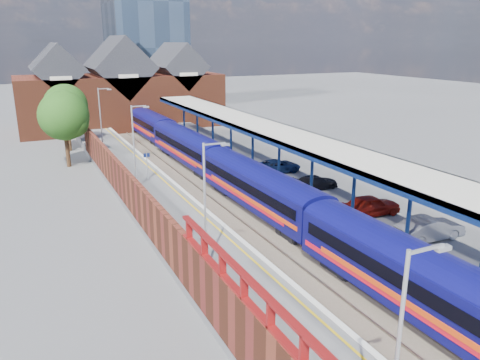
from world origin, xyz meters
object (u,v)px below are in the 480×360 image
object	(u,v)px
lamp_post_d	(101,115)
parked_car_silver	(430,228)
train	(218,162)
parked_car_dark	(316,182)
lamp_post_a	(401,352)
platform_sign	(147,162)
parked_car_red	(371,205)
lamp_post_c	(135,142)
lamp_post_b	(207,199)
parked_car_blue	(278,166)

from	to	relation	value
lamp_post_d	parked_car_silver	distance (m)	37.25
train	parked_car_dark	distance (m)	9.60
train	lamp_post_a	distance (m)	32.27
lamp_post_a	platform_sign	size ratio (longest dim) A/B	2.80
parked_car_red	lamp_post_c	bearing A→B (deg)	48.47
lamp_post_b	parked_car_silver	bearing A→B (deg)	-9.84
train	lamp_post_a	bearing A→B (deg)	-104.14
lamp_post_d	parked_car_red	bearing A→B (deg)	-65.44
parked_car_blue	platform_sign	bearing A→B (deg)	77.47
lamp_post_a	lamp_post_c	xyz separation A→B (m)	(0.00, 30.00, 0.00)
lamp_post_b	lamp_post_d	size ratio (longest dim) A/B	1.00
lamp_post_c	platform_sign	bearing A→B (deg)	55.74
platform_sign	parked_car_red	bearing A→B (deg)	-51.94
parked_car_silver	parked_car_dark	xyz separation A→B (m)	(-0.48, 11.77, -0.14)
lamp_post_d	parked_car_silver	xyz separation A→B (m)	(13.88, -34.41, -3.26)
lamp_post_b	parked_car_red	xyz separation A→B (m)	(13.46, 2.56, -3.25)
lamp_post_b	platform_sign	distance (m)	18.20
parked_car_dark	lamp_post_d	bearing A→B (deg)	27.13
parked_car_silver	parked_car_dark	distance (m)	11.78
parked_car_silver	parked_car_dark	world-z (taller)	parked_car_silver
parked_car_red	parked_car_blue	xyz separation A→B (m)	(-0.31, 12.72, -0.12)
platform_sign	parked_car_blue	xyz separation A→B (m)	(11.78, -2.73, -1.07)
lamp_post_b	parked_car_red	size ratio (longest dim) A/B	1.61
train	parked_car_dark	bearing A→B (deg)	-54.64
parked_car_dark	lamp_post_b	bearing A→B (deg)	121.43
train	lamp_post_c	xyz separation A→B (m)	(-7.86, -1.17, 2.87)
train	parked_car_red	distance (m)	15.66
lamp_post_d	parked_car_silver	bearing A→B (deg)	-68.03
platform_sign	parked_car_silver	xyz separation A→B (m)	(12.52, -20.41, -0.95)
lamp_post_a	lamp_post_b	xyz separation A→B (m)	(0.00, 14.00, 0.00)
lamp_post_c	lamp_post_b	bearing A→B (deg)	-90.00
train	lamp_post_a	size ratio (longest dim) A/B	9.42
lamp_post_c	lamp_post_d	xyz separation A→B (m)	(0.00, 16.00, 0.00)
parked_car_blue	parked_car_red	bearing A→B (deg)	-178.09
lamp_post_a	parked_car_red	world-z (taller)	lamp_post_a
lamp_post_d	train	bearing A→B (deg)	-62.09
parked_car_blue	parked_car_dark	bearing A→B (deg)	-177.01
lamp_post_d	parked_car_silver	world-z (taller)	lamp_post_d
lamp_post_d	parked_car_red	size ratio (longest dim) A/B	1.61
parked_car_red	parked_car_blue	bearing A→B (deg)	4.84
parked_car_dark	parked_car_blue	distance (m)	5.92
lamp_post_d	parked_car_dark	size ratio (longest dim) A/B	1.72
lamp_post_a	parked_car_silver	bearing A→B (deg)	39.86
lamp_post_d	platform_sign	distance (m)	14.25
lamp_post_c	lamp_post_d	bearing A→B (deg)	90.00
lamp_post_d	platform_sign	size ratio (longest dim) A/B	2.80
lamp_post_b	parked_car_silver	xyz separation A→B (m)	(13.88, -2.41, -3.26)
platform_sign	lamp_post_a	bearing A→B (deg)	-92.44
parked_car_blue	lamp_post_d	bearing A→B (deg)	38.68
train	parked_car_red	size ratio (longest dim) A/B	15.14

